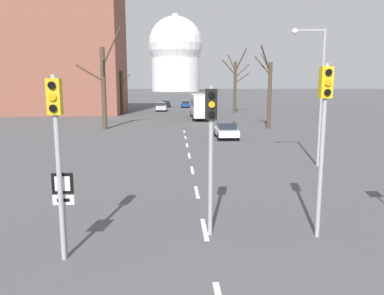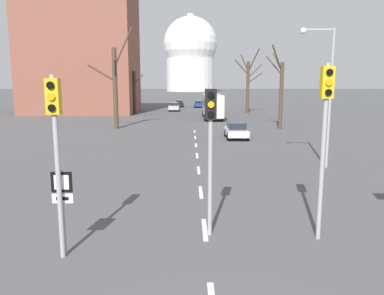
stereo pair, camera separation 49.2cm
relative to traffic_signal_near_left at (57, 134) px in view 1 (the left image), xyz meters
name	(u,v)px [view 1 (the left image)]	position (x,y,z in m)	size (l,w,h in m)	color
lane_stripe_1	(205,229)	(4.19, 2.05, -3.61)	(0.16, 2.00, 0.01)	silver
lane_stripe_2	(197,192)	(4.19, 6.55, -3.61)	(0.16, 2.00, 0.01)	silver
lane_stripe_3	(192,170)	(4.19, 11.05, -3.61)	(0.16, 2.00, 0.01)	silver
lane_stripe_4	(189,156)	(4.19, 15.55, -3.61)	(0.16, 2.00, 0.01)	silver
lane_stripe_5	(187,145)	(4.19, 20.05, -3.61)	(0.16, 2.00, 0.01)	silver
lane_stripe_6	(185,137)	(4.19, 24.55, -3.61)	(0.16, 2.00, 0.01)	silver
lane_stripe_7	(184,131)	(4.19, 29.05, -3.61)	(0.16, 2.00, 0.01)	silver
traffic_signal_near_left	(57,134)	(0.00, 0.00, 0.00)	(0.36, 0.34, 5.19)	#9E9EA3
traffic_signal_centre_tall	(211,133)	(4.33, 1.59, -0.20)	(0.36, 0.34, 4.90)	#9E9EA3
traffic_signal_near_right	(324,119)	(7.83, 1.25, 0.25)	(0.36, 0.34, 5.57)	#9E9EA3
route_sign_post	(64,199)	(0.03, 0.17, -1.88)	(0.60, 0.08, 2.54)	#9E9EA3
street_lamp_right	(316,84)	(11.52, 11.77, 1.36)	(2.02, 0.36, 8.10)	#9E9EA3
sedan_near_left	(185,104)	(5.51, 70.62, -2.86)	(1.86, 4.20, 1.49)	navy
sedan_near_right	(226,130)	(7.94, 23.86, -2.85)	(1.92, 4.25, 1.50)	silver
sedan_mid_centre	(166,103)	(1.40, 72.78, -2.83)	(1.77, 4.33, 1.52)	black
sedan_far_left	(161,107)	(0.76, 59.47, -2.80)	(1.93, 4.04, 1.60)	#B7B7BC
city_bus	(201,104)	(6.95, 43.99, -1.56)	(2.66, 10.80, 3.48)	beige
bare_tree_left_near	(104,84)	(-4.55, 31.76, 1.35)	(4.97, 2.89, 11.08)	#473828
bare_tree_right_near	(269,91)	(13.70, 31.45, 0.55)	(1.93, 4.35, 9.01)	#473828
bare_tree_left_far	(121,90)	(-5.62, 52.58, 0.37)	(4.17, 4.19, 7.81)	#473828
bare_tree_right_far	(235,84)	(13.69, 54.57, 1.42)	(4.99, 3.22, 10.77)	#473828
capitol_dome	(176,54)	(4.19, 253.26, 21.59)	(36.64, 36.64, 51.75)	silver
apartment_block_left	(67,47)	(-14.73, 55.51, 7.54)	(18.00, 14.00, 22.31)	brown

